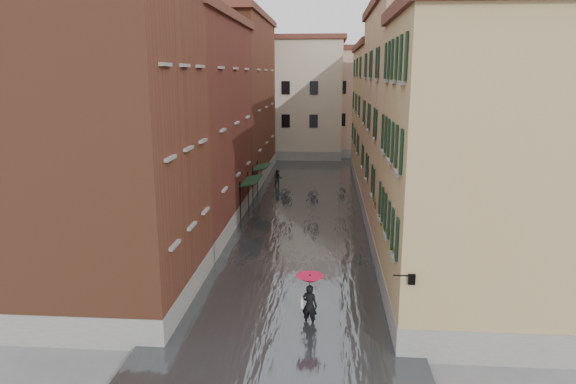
% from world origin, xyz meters
% --- Properties ---
extents(ground, '(120.00, 120.00, 0.00)m').
position_xyz_m(ground, '(0.00, 0.00, 0.00)').
color(ground, slate).
rests_on(ground, ground).
extents(floodwater, '(10.00, 60.00, 0.20)m').
position_xyz_m(floodwater, '(0.00, 13.00, 0.10)').
color(floodwater, '#464A4E').
rests_on(floodwater, ground).
extents(building_left_near, '(6.00, 8.00, 13.00)m').
position_xyz_m(building_left_near, '(-7.00, -2.00, 6.50)').
color(building_left_near, brown).
rests_on(building_left_near, ground).
extents(building_left_mid, '(6.00, 14.00, 12.50)m').
position_xyz_m(building_left_mid, '(-7.00, 9.00, 6.25)').
color(building_left_mid, '#551B1A').
rests_on(building_left_mid, ground).
extents(building_left_far, '(6.00, 16.00, 14.00)m').
position_xyz_m(building_left_far, '(-7.00, 24.00, 7.00)').
color(building_left_far, brown).
rests_on(building_left_far, ground).
extents(building_right_near, '(6.00, 8.00, 11.50)m').
position_xyz_m(building_right_near, '(7.00, -2.00, 5.75)').
color(building_right_near, tan).
rests_on(building_right_near, ground).
extents(building_right_mid, '(6.00, 14.00, 13.00)m').
position_xyz_m(building_right_mid, '(7.00, 9.00, 6.50)').
color(building_right_mid, tan).
rests_on(building_right_mid, ground).
extents(building_right_far, '(6.00, 16.00, 11.50)m').
position_xyz_m(building_right_far, '(7.00, 24.00, 5.75)').
color(building_right_far, tan).
rests_on(building_right_far, ground).
extents(building_end_cream, '(12.00, 9.00, 13.00)m').
position_xyz_m(building_end_cream, '(-3.00, 38.00, 6.50)').
color(building_end_cream, beige).
rests_on(building_end_cream, ground).
extents(building_end_pink, '(10.00, 9.00, 12.00)m').
position_xyz_m(building_end_pink, '(6.00, 40.00, 6.00)').
color(building_end_pink, tan).
rests_on(building_end_pink, ground).
extents(awning_near, '(1.09, 3.39, 2.80)m').
position_xyz_m(awning_near, '(-3.48, 11.28, 2.48)').
color(awning_near, black).
rests_on(awning_near, ground).
extents(awning_far, '(1.09, 2.72, 2.80)m').
position_xyz_m(awning_far, '(-3.49, 16.39, 2.46)').
color(awning_far, black).
rests_on(awning_far, ground).
extents(wall_lantern, '(0.71, 0.22, 0.35)m').
position_xyz_m(wall_lantern, '(4.33, -6.00, 3.01)').
color(wall_lantern, black).
rests_on(wall_lantern, ground).
extents(window_planters, '(0.59, 8.13, 0.84)m').
position_xyz_m(window_planters, '(4.12, -0.67, 3.51)').
color(window_planters, brown).
rests_on(window_planters, ground).
extents(pedestrian_main, '(1.07, 1.07, 2.06)m').
position_xyz_m(pedestrian_main, '(0.98, -3.71, 1.30)').
color(pedestrian_main, black).
rests_on(pedestrian_main, ground).
extents(pedestrian_far, '(0.79, 0.63, 1.57)m').
position_xyz_m(pedestrian_far, '(-2.61, 20.50, 0.79)').
color(pedestrian_far, black).
rests_on(pedestrian_far, ground).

